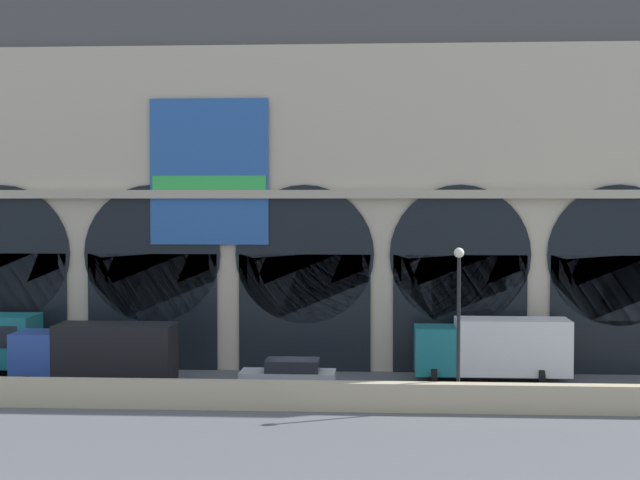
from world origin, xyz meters
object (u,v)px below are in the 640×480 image
at_px(car_center, 289,375).
at_px(street_lamp_quayside, 459,306).
at_px(box_truck_midwest, 97,354).
at_px(box_truck_mideast, 494,348).

relative_size(car_center, street_lamp_quayside, 0.64).
relative_size(box_truck_midwest, car_center, 1.70).
bearing_deg(box_truck_midwest, box_truck_mideast, 9.20).
bearing_deg(box_truck_midwest, street_lamp_quayside, -10.03).
height_order(box_truck_mideast, street_lamp_quayside, street_lamp_quayside).
height_order(box_truck_midwest, box_truck_mideast, same).
xyz_separation_m(box_truck_mideast, street_lamp_quayside, (-2.20, -6.00, 2.71)).
distance_m(car_center, street_lamp_quayside, 8.85).
bearing_deg(car_center, street_lamp_quayside, -20.58).
bearing_deg(street_lamp_quayside, car_center, 159.42).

